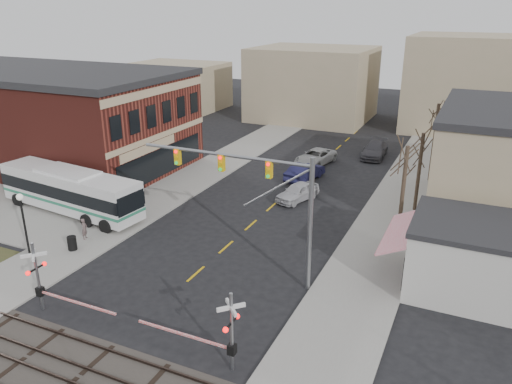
% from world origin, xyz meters
% --- Properties ---
extents(ground, '(160.00, 160.00, 0.00)m').
position_xyz_m(ground, '(0.00, 0.00, 0.00)').
color(ground, black).
rests_on(ground, ground).
extents(sidewalk_west, '(5.00, 60.00, 0.12)m').
position_xyz_m(sidewalk_west, '(-9.50, 20.00, 0.06)').
color(sidewalk_west, gray).
rests_on(sidewalk_west, ground).
extents(sidewalk_east, '(5.00, 60.00, 0.12)m').
position_xyz_m(sidewalk_east, '(9.50, 20.00, 0.06)').
color(sidewalk_east, gray).
rests_on(sidewalk_east, ground).
extents(ballast_strip, '(160.00, 5.00, 0.06)m').
position_xyz_m(ballast_strip, '(0.00, -8.00, 0.03)').
color(ballast_strip, '#332D28').
rests_on(ballast_strip, ground).
extents(rail_tracks, '(160.00, 3.91, 0.14)m').
position_xyz_m(rail_tracks, '(0.00, -8.00, 0.12)').
color(rail_tracks, '#2D231E').
rests_on(rail_tracks, ground).
extents(brick_building, '(30.40, 15.40, 9.60)m').
position_xyz_m(brick_building, '(-26.98, 16.00, 4.81)').
color(brick_building, maroon).
rests_on(brick_building, ground).
extents(awning_shop, '(9.74, 6.20, 4.30)m').
position_xyz_m(awning_shop, '(15.97, 7.00, 2.16)').
color(awning_shop, beige).
rests_on(awning_shop, ground).
extents(tree_east_a, '(0.28, 0.28, 6.75)m').
position_xyz_m(tree_east_a, '(10.50, 12.00, 3.50)').
color(tree_east_a, '#382B21').
rests_on(tree_east_a, sidewalk_east).
extents(tree_east_b, '(0.28, 0.28, 6.30)m').
position_xyz_m(tree_east_b, '(10.80, 18.00, 3.27)').
color(tree_east_b, '#382B21').
rests_on(tree_east_b, sidewalk_east).
extents(tree_east_c, '(0.28, 0.28, 7.20)m').
position_xyz_m(tree_east_c, '(11.00, 26.00, 3.72)').
color(tree_east_c, '#382B21').
rests_on(tree_east_c, sidewalk_east).
extents(transit_bus, '(13.35, 4.31, 3.38)m').
position_xyz_m(transit_bus, '(-13.98, 6.30, 1.90)').
color(transit_bus, silver).
rests_on(transit_bus, ground).
extents(traffic_signal_mast, '(10.86, 0.30, 8.00)m').
position_xyz_m(traffic_signal_mast, '(3.88, 3.27, 5.78)').
color(traffic_signal_mast, gray).
rests_on(traffic_signal_mast, ground).
extents(rr_crossing_west, '(5.60, 1.36, 4.00)m').
position_xyz_m(rr_crossing_west, '(-5.21, -4.70, 1.97)').
color(rr_crossing_west, gray).
rests_on(rr_crossing_west, ground).
extents(rr_crossing_east, '(5.60, 1.36, 4.00)m').
position_xyz_m(rr_crossing_east, '(5.54, -4.68, 1.97)').
color(rr_crossing_east, gray).
rests_on(rr_crossing_east, ground).
extents(street_lamp, '(0.44, 0.44, 4.21)m').
position_xyz_m(street_lamp, '(-11.36, -0.39, 3.14)').
color(street_lamp, black).
rests_on(street_lamp, sidewalk_west).
extents(trash_bin, '(0.60, 0.60, 0.95)m').
position_xyz_m(trash_bin, '(-9.10, 1.19, 0.60)').
color(trash_bin, black).
rests_on(trash_bin, sidewalk_west).
extents(car_a, '(3.07, 4.73, 1.50)m').
position_xyz_m(car_a, '(1.41, 16.30, 0.75)').
color(car_a, '#B9B8BE').
rests_on(car_a, ground).
extents(car_b, '(2.70, 5.16, 1.62)m').
position_xyz_m(car_b, '(0.23, 21.50, 0.81)').
color(car_b, '#19193E').
rests_on(car_b, ground).
extents(car_c, '(3.59, 5.90, 1.53)m').
position_xyz_m(car_c, '(-0.44, 26.70, 0.76)').
color(car_c, '#B6B6B6').
rests_on(car_c, ground).
extents(car_d, '(2.44, 5.64, 1.62)m').
position_xyz_m(car_d, '(4.59, 31.90, 0.81)').
color(car_d, '#47464B').
rests_on(car_d, ground).
extents(pedestrian_near, '(0.51, 0.64, 1.52)m').
position_xyz_m(pedestrian_near, '(-9.52, 2.85, 0.88)').
color(pedestrian_near, '#5F4D4C').
rests_on(pedestrian_near, sidewalk_west).
extents(pedestrian_far, '(0.88, 0.93, 1.51)m').
position_xyz_m(pedestrian_far, '(-10.00, 7.79, 0.88)').
color(pedestrian_far, '#2F3752').
rests_on(pedestrian_far, sidewalk_west).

